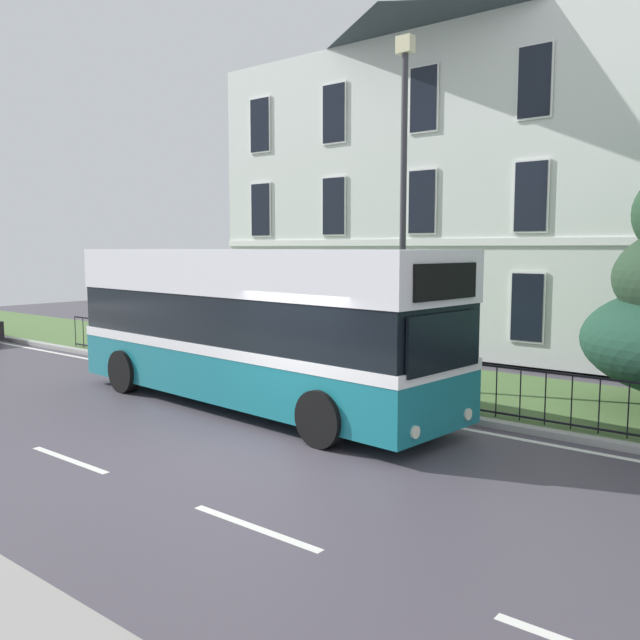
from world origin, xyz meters
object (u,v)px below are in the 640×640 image
at_px(single_decker_bus, 251,324).
at_px(street_lamp_post, 403,193).
at_px(georgian_townhouse, 502,173).
at_px(litter_bin, 137,331).

height_order(single_decker_bus, street_lamp_post, street_lamp_post).
relative_size(single_decker_bus, street_lamp_post, 1.24).
height_order(georgian_townhouse, litter_bin, georgian_townhouse).
height_order(georgian_townhouse, single_decker_bus, georgian_townhouse).
distance_m(street_lamp_post, litter_bin, 10.32).
relative_size(street_lamp_post, litter_bin, 7.21).
bearing_deg(litter_bin, single_decker_bus, -19.81).
height_order(street_lamp_post, litter_bin, street_lamp_post).
xyz_separation_m(street_lamp_post, litter_bin, (-9.60, -0.15, -3.79)).
bearing_deg(georgian_townhouse, litter_bin, -127.20).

